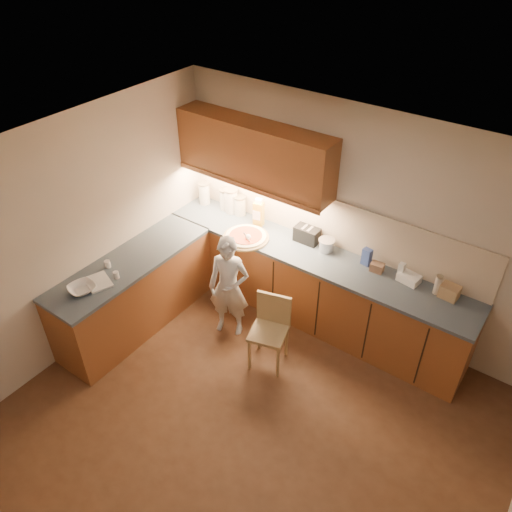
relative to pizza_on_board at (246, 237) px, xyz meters
The scene contains 24 objects.
room 2.03m from the pizza_on_board, 52.27° to the right, with size 4.54×4.50×2.62m.
l_counter 0.59m from the pizza_on_board, 46.60° to the right, with size 3.77×2.62×0.92m.
backsplash 0.96m from the pizza_on_board, 32.04° to the left, with size 3.75×0.02×0.58m, color beige.
upper_cabinets 0.97m from the pizza_on_board, 109.74° to the left, with size 1.95×0.36×0.73m.
pizza_on_board is the anchor object (origin of this frame).
child 0.65m from the pizza_on_board, 72.88° to the right, with size 0.47×0.31×1.28m, color silver.
wooden_chair 1.13m from the pizza_on_board, 39.03° to the right, with size 0.47×0.47×0.84m.
mixing_bowl 1.90m from the pizza_on_board, 114.67° to the right, with size 0.27×0.27×0.07m, color white.
canister_a 0.99m from the pizza_on_board, 159.57° to the left, with size 0.15×0.15×0.29m.
canister_b 0.74m from the pizza_on_board, 146.92° to the left, with size 0.16×0.16×0.28m.
canister_c 0.65m from the pizza_on_board, 143.21° to the left, with size 0.17×0.17×0.32m.
canister_d 0.56m from the pizza_on_board, 134.33° to the left, with size 0.16×0.16×0.25m.
oil_jug 0.36m from the pizza_on_board, 99.25° to the left, with size 0.14×0.11×0.36m.
toaster 0.71m from the pizza_on_board, 31.49° to the left, with size 0.29×0.17×0.19m.
steel_pot 0.94m from the pizza_on_board, 21.49° to the left, with size 0.19×0.19×0.14m.
blue_box 1.40m from the pizza_on_board, 15.29° to the left, with size 0.10×0.07×0.20m, color #344C9C.
card_box_a 1.54m from the pizza_on_board, 12.28° to the left, with size 0.14×0.10×0.10m, color #997052.
white_bottle 1.79m from the pizza_on_board, 12.11° to the left, with size 0.06×0.06×0.18m, color silver.
flat_pack 1.88m from the pizza_on_board, 11.03° to the left, with size 0.22×0.15×0.09m, color white.
tall_jar 2.17m from the pizza_on_board, ahead, with size 0.07×0.07×0.22m.
card_box_b 2.29m from the pizza_on_board, ahead, with size 0.18×0.14×0.14m, color tan.
dough_cloth 1.72m from the pizza_on_board, 116.36° to the right, with size 0.29×0.23×0.02m, color silver.
spice_jar_a 1.58m from the pizza_on_board, 124.18° to the right, with size 0.06×0.06×0.08m, color silver.
spice_jar_b 1.53m from the pizza_on_board, 116.08° to the right, with size 0.06×0.06×0.08m, color silver.
Camera 1 is at (1.74, -2.34, 4.24)m, focal length 35.00 mm.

